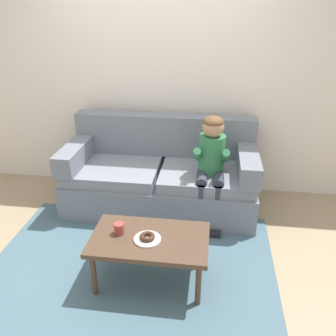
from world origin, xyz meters
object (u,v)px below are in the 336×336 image
Objects in this scene: person_child at (211,160)px; donut at (147,236)px; couch at (161,177)px; coffee_table at (150,242)px; toy_controller at (101,244)px; mug at (119,229)px.

person_child is 9.18× the size of donut.
couch is 0.66m from person_child.
person_child is (0.53, -0.21, 0.32)m from couch.
person_child is at bearing 66.00° from coffee_table.
toy_controller is at bearing 145.09° from coffee_table.
mug is at bearing 166.92° from donut.
coffee_table is 0.74m from toy_controller.
couch is at bearing 94.48° from coffee_table.
donut is at bearing -13.08° from mug.
couch reaches higher than donut.
mug reaches higher than toy_controller.
toy_controller is at bearing 129.55° from mug.
donut is at bearing -86.14° from couch.
couch is 2.19× the size of coffee_table.
couch reaches higher than toy_controller.
mug is at bearing 175.11° from coffee_table.
coffee_table is 0.26m from mug.
couch reaches higher than coffee_table.
couch is at bearing 82.68° from mug.
toy_controller is at bearing -118.34° from couch.
person_child is 4.87× the size of toy_controller.
coffee_table is (0.09, -1.20, 0.03)m from couch.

